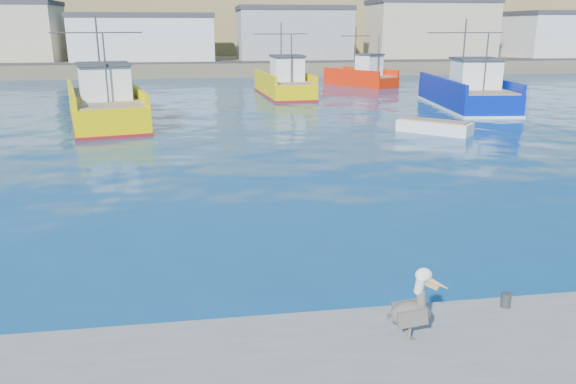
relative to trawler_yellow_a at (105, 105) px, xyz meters
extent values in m
plane|color=navy|center=(9.10, -24.69, -1.11)|extent=(260.00, 260.00, 0.00)
cylinder|color=#4C4C4C|center=(12.10, -28.09, -0.46)|extent=(0.20, 0.20, 0.30)
cube|color=brown|center=(9.10, 47.31, -0.31)|extent=(160.00, 30.00, 1.60)
cube|color=olive|center=(9.10, 73.31, 4.89)|extent=(180.00, 40.00, 14.00)
cube|color=olive|center=(9.10, 93.31, 9.89)|extent=(200.00, 40.00, 24.00)
cube|color=#2D2D2D|center=(9.10, 36.31, 0.54)|extent=(150.00, 5.00, 0.10)
cube|color=tan|center=(-18.90, 42.31, 3.99)|extent=(14.00, 9.00, 7.00)
cube|color=silver|center=(-0.90, 42.31, 3.24)|extent=(18.00, 11.00, 5.50)
cube|color=#333338|center=(-0.90, 42.31, 6.29)|extent=(18.36, 11.22, 0.60)
cube|color=gray|center=(19.10, 42.31, 3.74)|extent=(15.00, 10.00, 6.50)
cube|color=#333338|center=(19.10, 42.31, 7.29)|extent=(15.30, 10.20, 0.60)
cube|color=tan|center=(39.10, 42.31, 4.24)|extent=(17.00, 9.00, 7.50)
cube|color=#333338|center=(39.10, 42.31, 8.29)|extent=(17.34, 9.18, 0.60)
cube|color=silver|center=(59.10, 42.31, 3.49)|extent=(13.00, 10.00, 6.00)
cube|color=#333338|center=(59.10, 42.31, 6.79)|extent=(13.26, 10.20, 0.60)
cube|color=#DCBE00|center=(-0.07, 0.28, -0.31)|extent=(6.80, 12.97, 1.61)
cube|color=#DCBE00|center=(1.82, 0.72, 0.85)|extent=(2.98, 11.86, 0.70)
cube|color=#DCBE00|center=(-1.95, -0.15, 0.85)|extent=(2.98, 11.86, 0.70)
cube|color=maroon|center=(-0.07, 0.28, -1.06)|extent=(6.94, 13.23, 0.25)
cube|color=#8C7251|center=(-0.07, 0.28, 0.55)|extent=(6.37, 12.41, 0.10)
cube|color=white|center=(0.35, -1.52, 1.60)|extent=(3.51, 3.66, 2.00)
cube|color=#333338|center=(0.35, -1.52, 2.70)|extent=(3.79, 4.07, 0.15)
cylinder|color=#4C4C4C|center=(-0.35, 1.49, 3.00)|extent=(0.14, 0.14, 5.00)
cylinder|color=#4C4C4C|center=(0.77, -3.33, 2.50)|extent=(0.12, 0.12, 4.00)
cylinder|color=#4C4C4C|center=(-0.35, 1.49, 4.50)|extent=(5.64, 1.38, 0.08)
cube|color=#DCBE00|center=(13.55, 13.15, -0.43)|extent=(4.29, 10.66, 1.36)
cube|color=#DCBE00|center=(15.24, 13.26, 0.60)|extent=(0.89, 10.22, 0.70)
cube|color=#DCBE00|center=(11.86, 13.03, 0.60)|extent=(0.89, 10.22, 0.70)
cube|color=maroon|center=(13.55, 13.15, -1.06)|extent=(4.37, 10.87, 0.25)
cube|color=#8C7251|center=(13.55, 13.15, 0.30)|extent=(3.97, 10.22, 0.10)
cube|color=white|center=(13.65, 11.58, 1.35)|extent=(2.69, 2.77, 2.00)
cube|color=#333338|center=(13.65, 11.58, 2.45)|extent=(2.89, 3.10, 0.15)
cylinder|color=#4C4C4C|center=(13.48, 14.19, 2.75)|extent=(0.13, 0.13, 5.00)
cylinder|color=#4C4C4C|center=(13.76, 10.02, 2.25)|extent=(0.11, 0.11, 4.00)
cylinder|color=#4C4C4C|center=(13.48, 14.19, 4.25)|extent=(5.04, 0.41, 0.08)
cube|color=#021991|center=(26.31, 3.44, -0.34)|extent=(5.49, 12.24, 1.54)
cube|color=#021991|center=(28.24, 3.21, 0.78)|extent=(1.59, 11.55, 0.70)
cube|color=#021991|center=(24.37, 3.66, 0.78)|extent=(1.59, 11.55, 0.70)
cube|color=silver|center=(26.31, 3.44, -1.06)|extent=(5.60, 12.49, 0.25)
cube|color=#8C7251|center=(26.31, 3.44, 0.48)|extent=(5.10, 11.73, 0.10)
cube|color=white|center=(26.10, 1.67, 1.53)|extent=(3.22, 3.28, 2.00)
cube|color=#333338|center=(26.10, 1.67, 2.63)|extent=(3.47, 3.65, 0.15)
cylinder|color=#4C4C4C|center=(26.44, 4.61, 2.93)|extent=(0.13, 0.13, 5.00)
cylinder|color=#4C4C4C|center=(25.90, -0.09, 2.43)|extent=(0.11, 0.11, 4.00)
cylinder|color=#4C4C4C|center=(26.44, 4.61, 4.43)|extent=(5.77, 0.75, 0.08)
cube|color=red|center=(22.80, 20.66, -0.58)|extent=(6.74, 8.53, 1.05)
cube|color=red|center=(24.03, 21.39, 0.29)|extent=(4.20, 6.94, 0.70)
cube|color=red|center=(21.57, 19.94, 0.29)|extent=(4.20, 6.94, 0.70)
cube|color=#8C7251|center=(22.80, 20.66, -0.01)|extent=(6.37, 8.13, 0.10)
cube|color=white|center=(23.42, 19.62, 1.04)|extent=(2.86, 2.83, 2.00)
cube|color=#333338|center=(23.42, 19.62, 2.14)|extent=(3.12, 3.11, 0.15)
cylinder|color=#4C4C4C|center=(22.39, 21.36, 2.44)|extent=(0.16, 0.16, 5.00)
cylinder|color=#4C4C4C|center=(24.04, 18.57, 1.94)|extent=(0.14, 0.14, 4.00)
cylinder|color=#4C4C4C|center=(22.39, 21.36, 3.94)|extent=(3.71, 2.23, 0.08)
cube|color=silver|center=(19.56, -6.77, -0.85)|extent=(4.07, 3.97, 0.84)
cube|color=#8C7251|center=(19.56, -6.77, -0.39)|extent=(3.55, 3.45, 0.08)
cylinder|color=#595451|center=(9.73, -28.99, -0.48)|extent=(0.06, 0.06, 0.26)
cube|color=#595451|center=(9.77, -28.99, -0.60)|extent=(0.14, 0.11, 0.01)
cylinder|color=#595451|center=(9.74, -28.83, -0.48)|extent=(0.06, 0.06, 0.26)
cube|color=#595451|center=(9.78, -28.83, -0.60)|extent=(0.14, 0.11, 0.01)
ellipsoid|color=#38332D|center=(9.76, -28.91, -0.14)|extent=(0.78, 0.49, 0.51)
cube|color=#38332D|center=(9.72, -29.11, -0.12)|extent=(0.58, 0.10, 0.38)
cube|color=#38332D|center=(9.75, -28.71, -0.12)|extent=(0.58, 0.10, 0.38)
cube|color=#38332D|center=(9.43, -28.89, -0.20)|extent=(0.21, 0.15, 0.11)
cylinder|color=#38332D|center=(9.93, -28.92, 0.14)|extent=(0.19, 0.28, 0.41)
cylinder|color=white|center=(9.88, -28.92, 0.44)|extent=(0.18, 0.27, 0.38)
ellipsoid|color=white|center=(9.94, -28.92, 0.63)|extent=(0.32, 0.25, 0.26)
cone|color=gold|center=(10.17, -28.94, 0.46)|extent=(0.52, 0.16, 0.35)
cube|color=tan|center=(10.08, -28.93, 0.43)|extent=(0.31, 0.07, 0.23)
camera|label=1|loc=(6.18, -37.58, 4.85)|focal=35.00mm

